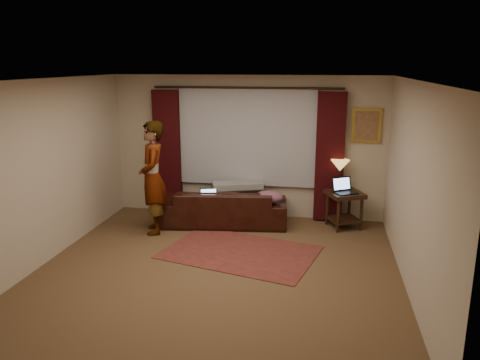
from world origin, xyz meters
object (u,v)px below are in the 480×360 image
sofa (224,200)px  laptop_table (346,186)px  laptop_sofa (209,196)px  tiffany_lamp (340,175)px  end_table (344,210)px  person (153,178)px

sofa → laptop_table: (2.10, 0.10, 0.33)m
laptop_sofa → tiffany_lamp: 2.32m
sofa → end_table: sofa is taller
laptop_sofa → laptop_table: bearing=-7.6°
laptop_sofa → person: 1.03m
laptop_sofa → person: size_ratio=0.17×
sofa → end_table: size_ratio=3.39×
laptop_table → person: person is taller
end_table → person: bearing=-165.9°
person → laptop_sofa: bearing=94.8°
laptop_table → person: size_ratio=0.21×
tiffany_lamp → laptop_table: 0.30m
sofa → laptop_sofa: (-0.24, -0.19, 0.11)m
sofa → tiffany_lamp: bearing=-177.2°
person → tiffany_lamp: bearing=85.7°
tiffany_lamp → laptop_table: size_ratio=1.34×
sofa → person: (-1.09, -0.61, 0.51)m
tiffany_lamp → sofa: bearing=-169.9°
laptop_table → laptop_sofa: bearing=155.6°
laptop_sofa → end_table: bearing=-5.5°
sofa → end_table: 2.10m
sofa → laptop_table: size_ratio=5.62×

